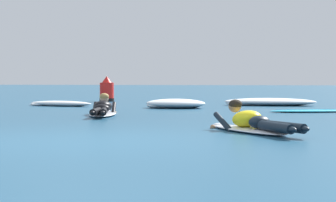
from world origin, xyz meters
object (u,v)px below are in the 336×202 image
object	(u,v)px
surfer_far	(103,110)
surfer_near	(252,123)
drifting_surfboard	(311,111)
channel_marker_buoy	(107,92)

from	to	relation	value
surfer_far	surfer_near	bearing A→B (deg)	-47.12
drifting_surfboard	surfer_far	bearing A→B (deg)	-154.90
surfer_far	drifting_surfboard	distance (m)	5.17
drifting_surfboard	channel_marker_buoy	xyz separation A→B (m)	(-6.88, 6.03, 0.33)
surfer_near	drifting_surfboard	xyz separation A→B (m)	(1.24, 5.90, -0.11)
surfer_near	channel_marker_buoy	xyz separation A→B (m)	(-5.65, 11.94, 0.22)
surfer_far	channel_marker_buoy	size ratio (longest dim) A/B	2.77
surfer_near	channel_marker_buoy	size ratio (longest dim) A/B	2.45
surfer_near	surfer_far	size ratio (longest dim) A/B	0.88
surfer_near	channel_marker_buoy	world-z (taller)	channel_marker_buoy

